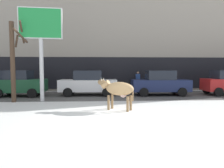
# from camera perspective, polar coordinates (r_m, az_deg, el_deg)

# --- Properties ---
(ground_plane) EXTENTS (120.00, 120.00, 0.00)m
(ground_plane) POSITION_cam_1_polar(r_m,az_deg,el_deg) (8.13, -0.21, -9.70)
(ground_plane) COLOR white
(road_strip) EXTENTS (60.00, 5.60, 0.01)m
(road_strip) POSITION_cam_1_polar(r_m,az_deg,el_deg) (15.34, -1.69, -3.13)
(road_strip) COLOR #514F4C
(road_strip) RESTS_ON ground
(building_facade) EXTENTS (44.00, 6.10, 13.00)m
(building_facade) POSITION_cam_1_polar(r_m,az_deg,el_deg) (21.90, -2.21, 16.10)
(building_facade) COLOR #A39989
(building_facade) RESTS_ON ground
(cow_tan) EXTENTS (1.85, 1.30, 1.54)m
(cow_tan) POSITION_cam_1_polar(r_m,az_deg,el_deg) (9.77, 1.75, -1.46)
(cow_tan) COLOR tan
(cow_tan) RESTS_ON ground
(billboard) EXTENTS (2.53, 0.41, 5.56)m
(billboard) POSITION_cam_1_polar(r_m,az_deg,el_deg) (13.30, -19.16, 14.17)
(billboard) COLOR silver
(billboard) RESTS_ON ground
(car_darkgreen_hatchback) EXTENTS (3.54, 2.00, 1.86)m
(car_darkgreen_hatchback) POSITION_cam_1_polar(r_m,az_deg,el_deg) (16.12, -24.21, 0.16)
(car_darkgreen_hatchback) COLOR #194C2D
(car_darkgreen_hatchback) RESTS_ON ground
(car_white_sedan) EXTENTS (4.25, 2.07, 1.84)m
(car_white_sedan) POSITION_cam_1_polar(r_m,az_deg,el_deg) (15.37, -6.57, 0.24)
(car_white_sedan) COLOR white
(car_white_sedan) RESTS_ON ground
(car_navy_sedan) EXTENTS (4.25, 2.07, 1.84)m
(car_navy_sedan) POSITION_cam_1_polar(r_m,az_deg,el_deg) (15.75, 13.13, 0.26)
(car_navy_sedan) COLOR #19234C
(car_navy_sedan) RESTS_ON ground
(pedestrian_near_billboard) EXTENTS (0.36, 0.24, 1.73)m
(pedestrian_near_billboard) POSITION_cam_1_polar(r_m,az_deg,el_deg) (18.14, 7.16, 0.74)
(pedestrian_near_billboard) COLOR #282833
(pedestrian_near_billboard) RESTS_ON ground
(bare_tree_left_lot) EXTENTS (0.91, 1.46, 4.69)m
(bare_tree_left_lot) POSITION_cam_1_polar(r_m,az_deg,el_deg) (13.38, -25.55, 6.35)
(bare_tree_left_lot) COLOR #4C3828
(bare_tree_left_lot) RESTS_ON ground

